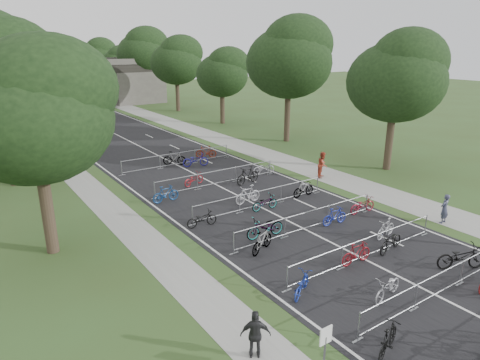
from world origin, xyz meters
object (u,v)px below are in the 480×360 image
object	(u,v)px
park_sign	(325,344)
overpass_bridge	(59,84)
pedestrian_c	(256,335)
pedestrian_b	(323,165)
pedestrian_a	(444,209)

from	to	relation	value
park_sign	overpass_bridge	bearing A→B (deg)	83.74
park_sign	pedestrian_c	world-z (taller)	park_sign
park_sign	pedestrian_b	distance (m)	20.08
pedestrian_a	overpass_bridge	bearing A→B (deg)	-88.68
overpass_bridge	pedestrian_b	size ratio (longest dim) A/B	16.46
pedestrian_b	pedestrian_a	bearing A→B (deg)	-123.78
pedestrian_a	pedestrian_c	xyz separation A→B (m)	(-14.64, -2.65, -0.01)
overpass_bridge	park_sign	world-z (taller)	overpass_bridge
overpass_bridge	pedestrian_a	distance (m)	57.91
overpass_bridge	pedestrian_a	xyz separation A→B (m)	(6.80, -57.44, -2.71)
park_sign	pedestrian_c	distance (m)	2.22
overpass_bridge	pedestrian_c	bearing A→B (deg)	-97.43
overpass_bridge	pedestrian_b	distance (m)	48.35
pedestrian_c	overpass_bridge	bearing A→B (deg)	-63.56
pedestrian_a	pedestrian_b	size ratio (longest dim) A/B	0.87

